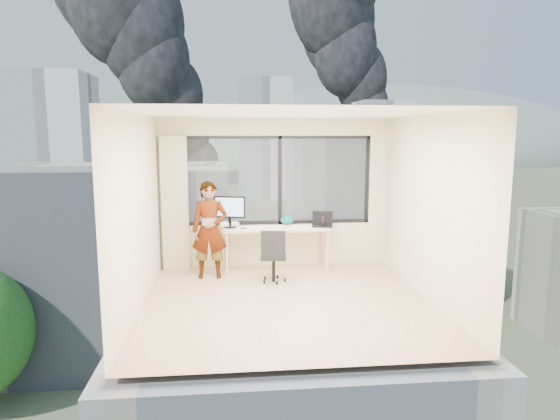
{
  "coord_description": "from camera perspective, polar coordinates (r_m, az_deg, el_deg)",
  "views": [
    {
      "loc": [
        -0.76,
        -6.55,
        2.33
      ],
      "look_at": [
        0.0,
        1.0,
        1.15
      ],
      "focal_mm": 31.41,
      "sensor_mm": 36.0,
      "label": 1
    }
  ],
  "objects": [
    {
      "name": "hill_a",
      "position": [
        348.02,
        -25.93,
        5.29
      ],
      "size": [
        288.0,
        216.0,
        90.0
      ],
      "primitive_type": "ellipsoid",
      "color": "slate",
      "rests_on": "exterior_ground"
    },
    {
      "name": "wall_right",
      "position": [
        7.19,
        16.91,
        0.21
      ],
      "size": [
        0.01,
        4.0,
        2.6
      ],
      "primitive_type": "cube",
      "color": "beige",
      "rests_on": "ground"
    },
    {
      "name": "far_tower_d",
      "position": [
        167.47,
        -26.66,
        6.11
      ],
      "size": [
        16.0,
        14.0,
        22.0
      ],
      "primitive_type": "cube",
      "color": "silver",
      "rests_on": "exterior_ground"
    },
    {
      "name": "pen_cup",
      "position": [
        8.41,
        5.04,
        -1.69
      ],
      "size": [
        0.08,
        0.08,
        0.09
      ],
      "primitive_type": "cylinder",
      "rotation": [
        0.0,
        0.0,
        0.07
      ],
      "color": "black",
      "rests_on": "desk"
    },
    {
      "name": "far_tower_b",
      "position": [
        126.86,
        -1.84,
        8.26
      ],
      "size": [
        13.0,
        13.0,
        30.0
      ],
      "primitive_type": "cube",
      "color": "silver",
      "rests_on": "exterior_ground"
    },
    {
      "name": "near_bldg_b",
      "position": [
        47.09,
        10.05,
        -1.46
      ],
      "size": [
        14.0,
        13.0,
        16.0
      ],
      "primitive_type": "cube",
      "color": "silver",
      "rests_on": "exterior_ground"
    },
    {
      "name": "laptop",
      "position": [
        8.47,
        4.95,
        -1.16
      ],
      "size": [
        0.43,
        0.44,
        0.23
      ],
      "primitive_type": null,
      "rotation": [
        0.0,
        0.0,
        -0.22
      ],
      "color": "black",
      "rests_on": "desk"
    },
    {
      "name": "monitor",
      "position": [
        8.37,
        -5.86,
        -0.17
      ],
      "size": [
        0.56,
        0.27,
        0.55
      ],
      "primitive_type": null,
      "rotation": [
        0.0,
        0.0,
        -0.28
      ],
      "color": "black",
      "rests_on": "desk"
    },
    {
      "name": "cellphone",
      "position": [
        8.29,
        -4.29,
        -2.13
      ],
      "size": [
        0.11,
        0.06,
        0.01
      ],
      "primitive_type": "cube",
      "rotation": [
        0.0,
        0.0,
        -0.13
      ],
      "color": "black",
      "rests_on": "desk"
    },
    {
      "name": "window_wall",
      "position": [
        8.63,
        -0.34,
        3.49
      ],
      "size": [
        3.3,
        0.16,
        1.55
      ],
      "primitive_type": null,
      "color": "black",
      "rests_on": "ground"
    },
    {
      "name": "chair",
      "position": [
        7.77,
        -0.75,
        -5.23
      ],
      "size": [
        0.5,
        0.5,
        0.88
      ],
      "primitive_type": null,
      "rotation": [
        0.0,
        0.0,
        -0.12
      ],
      "color": "black",
      "rests_on": "floor"
    },
    {
      "name": "smoke_plume_b",
      "position": [
        186.78,
        12.13,
        16.27
      ],
      "size": [
        30.0,
        18.0,
        70.0
      ],
      "primitive_type": null,
      "color": "black",
      "rests_on": "exterior_ground"
    },
    {
      "name": "far_tower_c",
      "position": [
        153.57,
        11.66,
        7.44
      ],
      "size": [
        15.0,
        15.0,
        26.0
      ],
      "primitive_type": "cube",
      "color": "silver",
      "rests_on": "exterior_ground"
    },
    {
      "name": "desk",
      "position": [
        8.48,
        -0.45,
        -4.5
      ],
      "size": [
        1.8,
        0.6,
        0.75
      ],
      "primitive_type": "cube",
      "color": "#CAAB88",
      "rests_on": "floor"
    },
    {
      "name": "wall_left",
      "position": [
        6.75,
        -16.26,
        -0.31
      ],
      "size": [
        0.01,
        4.0,
        2.6
      ],
      "primitive_type": "cube",
      "color": "beige",
      "rests_on": "ground"
    },
    {
      "name": "far_tower_a",
      "position": [
        107.19,
        -24.59,
        6.82
      ],
      "size": [
        14.0,
        14.0,
        28.0
      ],
      "primitive_type": "cube",
      "color": "silver",
      "rests_on": "exterior_ground"
    },
    {
      "name": "tree_c",
      "position": [
        53.04,
        19.84,
        -4.01
      ],
      "size": [
        8.4,
        8.4,
        10.0
      ],
      "primitive_type": null,
      "color": "#1A4F1D",
      "rests_on": "exterior_ground"
    },
    {
      "name": "tree_b",
      "position": [
        27.67,
        4.9,
        -16.49
      ],
      "size": [
        7.6,
        7.6,
        9.0
      ],
      "primitive_type": null,
      "color": "#1A4F1D",
      "rests_on": "exterior_ground"
    },
    {
      "name": "hill_b",
      "position": [
        342.13,
        11.42,
        5.96
      ],
      "size": [
        300.0,
        220.0,
        96.0
      ],
      "primitive_type": "ellipsoid",
      "color": "slate",
      "rests_on": "exterior_ground"
    },
    {
      "name": "near_bldg_a",
      "position": [
        38.61,
        -18.0,
        -5.57
      ],
      "size": [
        16.0,
        12.0,
        14.0
      ],
      "primitive_type": "cube",
      "color": "beige",
      "rests_on": "exterior_ground"
    },
    {
      "name": "exterior_ground",
      "position": [
        127.6,
        -5.39,
        1.47
      ],
      "size": [
        400.0,
        400.0,
        0.04
      ],
      "primitive_type": "cube",
      "color": "#515B3D",
      "rests_on": "ground"
    },
    {
      "name": "handbag",
      "position": [
        8.6,
        0.83,
        -1.13
      ],
      "size": [
        0.25,
        0.15,
        0.18
      ],
      "primitive_type": "ellipsoid",
      "rotation": [
        0.0,
        0.0,
        -0.13
      ],
      "color": "#0B433D",
      "rests_on": "desk"
    },
    {
      "name": "curtain",
      "position": [
        8.57,
        -12.13,
        0.72
      ],
      "size": [
        0.45,
        0.14,
        2.3
      ],
      "primitive_type": "cube",
      "color": "beige",
      "rests_on": "floor"
    },
    {
      "name": "game_console",
      "position": [
        8.53,
        -5.93,
        -1.63
      ],
      "size": [
        0.34,
        0.3,
        0.07
      ],
      "primitive_type": "cube",
      "rotation": [
        0.0,
        0.0,
        0.14
      ],
      "color": "white",
      "rests_on": "desk"
    },
    {
      "name": "wall_front",
      "position": [
        4.73,
        3.67,
        -3.78
      ],
      "size": [
        4.0,
        0.01,
        2.6
      ],
      "primitive_type": "cube",
      "color": "beige",
      "rests_on": "ground"
    },
    {
      "name": "smoke_plume_a",
      "position": [
        161.05,
        -9.62,
        21.91
      ],
      "size": [
        40.0,
        24.0,
        90.0
      ],
      "primitive_type": null,
      "color": "black",
      "rests_on": "exterior_ground"
    },
    {
      "name": "person",
      "position": [
        8.02,
        -8.2,
        -2.32
      ],
      "size": [
        0.58,
        0.39,
        1.58
      ],
      "primitive_type": "imported",
      "rotation": [
        0.0,
        0.0,
        -0.02
      ],
      "color": "#2D2D33",
      "rests_on": "floor"
    },
    {
      "name": "floor",
      "position": [
        7.0,
        0.84,
        -10.62
      ],
      "size": [
        4.0,
        4.0,
        0.01
      ],
      "primitive_type": "cube",
      "color": "#DCB38F",
      "rests_on": "ground"
    },
    {
      "name": "ceiling",
      "position": [
        6.6,
        0.89,
        11.17
      ],
      "size": [
        4.0,
        4.0,
        0.01
      ],
      "primitive_type": "cube",
      "color": "white",
      "rests_on": "ground"
    }
  ]
}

